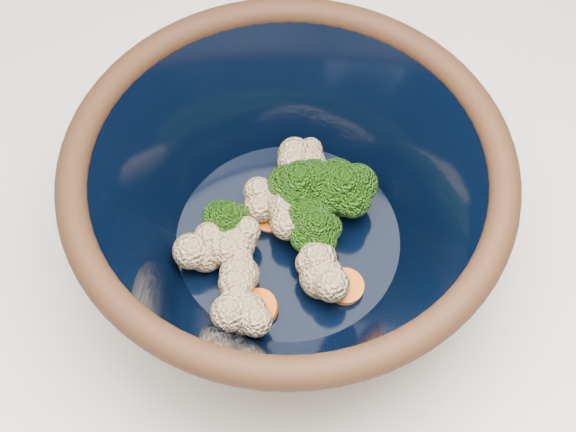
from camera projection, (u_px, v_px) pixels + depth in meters
counter at (178, 381)px, 1.06m from camera, size 1.20×1.20×0.90m
mixing_bowl at (288, 207)px, 0.58m from camera, size 0.31×0.31×0.14m
vegetable_pile at (290, 218)px, 0.60m from camera, size 0.15×0.13×0.06m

